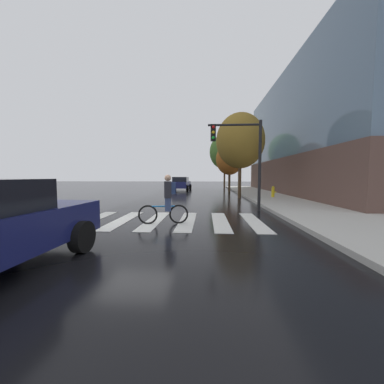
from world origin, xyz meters
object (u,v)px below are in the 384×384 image
object	(u,v)px
street_tree_mid	(230,159)
sedan_mid	(181,183)
street_tree_near	(240,141)
fire_hydrant	(273,192)
street_tree_far	(225,152)
cyclist	(167,199)
traffic_light_near	(242,150)

from	to	relation	value
street_tree_mid	sedan_mid	bearing A→B (deg)	159.52
street_tree_near	street_tree_mid	world-z (taller)	street_tree_near
sedan_mid	fire_hydrant	distance (m)	12.04
street_tree_near	fire_hydrant	bearing A→B (deg)	-14.13
sedan_mid	street_tree_mid	xyz separation A→B (m)	(5.32, -1.99, 2.59)
street_tree_near	street_tree_far	world-z (taller)	street_tree_far
cyclist	fire_hydrant	distance (m)	10.59
sedan_mid	street_tree_near	world-z (taller)	street_tree_near
sedan_mid	street_tree_near	distance (m)	10.79
cyclist	traffic_light_near	world-z (taller)	traffic_light_near
cyclist	street_tree_mid	world-z (taller)	street_tree_mid
traffic_light_near	fire_hydrant	size ratio (longest dim) A/B	5.38
cyclist	street_tree_mid	size ratio (longest dim) A/B	0.34
sedan_mid	cyclist	bearing A→B (deg)	-85.04
sedan_mid	street_tree_mid	size ratio (longest dim) A/B	0.90
sedan_mid	cyclist	size ratio (longest dim) A/B	2.67
fire_hydrant	street_tree_near	xyz separation A→B (m)	(-2.28, 0.58, 3.68)
sedan_mid	fire_hydrant	world-z (taller)	sedan_mid
traffic_light_near	street_tree_mid	xyz separation A→B (m)	(0.78, 12.89, 0.52)
sedan_mid	fire_hydrant	size ratio (longest dim) A/B	5.80
traffic_light_near	street_tree_far	size ratio (longest dim) A/B	0.57
street_tree_far	sedan_mid	bearing A→B (deg)	-133.98
cyclist	fire_hydrant	world-z (taller)	cyclist
fire_hydrant	cyclist	bearing A→B (deg)	-125.23
fire_hydrant	street_tree_mid	bearing A→B (deg)	107.81
street_tree_near	street_tree_mid	size ratio (longest dim) A/B	1.25
traffic_light_near	sedan_mid	bearing A→B (deg)	106.97
sedan_mid	traffic_light_near	bearing A→B (deg)	-73.03
cyclist	fire_hydrant	xyz separation A→B (m)	(6.11, 8.65, -0.31)
cyclist	street_tree_near	distance (m)	10.54
cyclist	sedan_mid	bearing A→B (deg)	94.96
fire_hydrant	sedan_mid	bearing A→B (deg)	129.53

